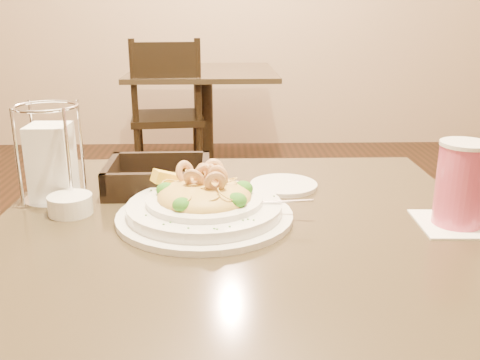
{
  "coord_description": "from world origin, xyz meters",
  "views": [
    {
      "loc": [
        -0.02,
        -0.89,
        1.09
      ],
      "look_at": [
        0.0,
        0.02,
        0.8
      ],
      "focal_mm": 40.0,
      "sensor_mm": 36.0,
      "label": 1
    }
  ],
  "objects_px": {
    "pasta_bowl": "(204,204)",
    "background_table": "(203,106)",
    "dining_chair_far": "(167,112)",
    "side_plate": "(284,185)",
    "main_table": "(240,334)",
    "bread_basket": "(159,179)",
    "butter_ramekin": "(70,205)",
    "drink_glass": "(461,185)",
    "napkin_caddy": "(52,160)"
  },
  "relations": [
    {
      "from": "pasta_bowl",
      "to": "background_table",
      "type": "bearing_deg",
      "value": 92.34
    },
    {
      "from": "dining_chair_far",
      "to": "side_plate",
      "type": "height_order",
      "value": "dining_chair_far"
    },
    {
      "from": "main_table",
      "to": "bread_basket",
      "type": "bearing_deg",
      "value": 128.8
    },
    {
      "from": "bread_basket",
      "to": "butter_ramekin",
      "type": "bearing_deg",
      "value": -136.63
    },
    {
      "from": "dining_chair_far",
      "to": "drink_glass",
      "type": "xyz_separation_m",
      "value": [
        0.76,
        -2.29,
        0.29
      ]
    },
    {
      "from": "butter_ramekin",
      "to": "napkin_caddy",
      "type": "bearing_deg",
      "value": 123.64
    },
    {
      "from": "background_table",
      "to": "butter_ramekin",
      "type": "xyz_separation_m",
      "value": [
        -0.15,
        -2.47,
        0.24
      ]
    },
    {
      "from": "bread_basket",
      "to": "drink_glass",
      "type": "bearing_deg",
      "value": -21.22
    },
    {
      "from": "dining_chair_far",
      "to": "side_plate",
      "type": "relative_size",
      "value": 6.38
    },
    {
      "from": "bread_basket",
      "to": "butter_ramekin",
      "type": "distance_m",
      "value": 0.21
    },
    {
      "from": "background_table",
      "to": "side_plate",
      "type": "height_order",
      "value": "side_plate"
    },
    {
      "from": "main_table",
      "to": "side_plate",
      "type": "relative_size",
      "value": 6.18
    },
    {
      "from": "bread_basket",
      "to": "napkin_caddy",
      "type": "distance_m",
      "value": 0.22
    },
    {
      "from": "pasta_bowl",
      "to": "bread_basket",
      "type": "distance_m",
      "value": 0.21
    },
    {
      "from": "main_table",
      "to": "dining_chair_far",
      "type": "height_order",
      "value": "dining_chair_far"
    },
    {
      "from": "napkin_caddy",
      "to": "side_plate",
      "type": "bearing_deg",
      "value": 8.2
    },
    {
      "from": "background_table",
      "to": "butter_ramekin",
      "type": "bearing_deg",
      "value": -93.54
    },
    {
      "from": "drink_glass",
      "to": "butter_ramekin",
      "type": "relative_size",
      "value": 1.85
    },
    {
      "from": "pasta_bowl",
      "to": "side_plate",
      "type": "height_order",
      "value": "pasta_bowl"
    },
    {
      "from": "pasta_bowl",
      "to": "dining_chair_far",
      "type": "bearing_deg",
      "value": 97.81
    },
    {
      "from": "background_table",
      "to": "side_plate",
      "type": "relative_size",
      "value": 6.28
    },
    {
      "from": "butter_ramekin",
      "to": "pasta_bowl",
      "type": "bearing_deg",
      "value": -7.75
    },
    {
      "from": "drink_glass",
      "to": "side_plate",
      "type": "relative_size",
      "value": 1.05
    },
    {
      "from": "pasta_bowl",
      "to": "drink_glass",
      "type": "distance_m",
      "value": 0.46
    },
    {
      "from": "napkin_caddy",
      "to": "side_plate",
      "type": "height_order",
      "value": "napkin_caddy"
    },
    {
      "from": "side_plate",
      "to": "butter_ramekin",
      "type": "xyz_separation_m",
      "value": [
        -0.42,
        -0.15,
        0.01
      ]
    },
    {
      "from": "napkin_caddy",
      "to": "side_plate",
      "type": "distance_m",
      "value": 0.48
    },
    {
      "from": "dining_chair_far",
      "to": "napkin_caddy",
      "type": "bearing_deg",
      "value": 83.49
    },
    {
      "from": "napkin_caddy",
      "to": "main_table",
      "type": "bearing_deg",
      "value": -21.56
    },
    {
      "from": "drink_glass",
      "to": "bread_basket",
      "type": "relative_size",
      "value": 0.7
    },
    {
      "from": "main_table",
      "to": "napkin_caddy",
      "type": "relative_size",
      "value": 4.57
    },
    {
      "from": "dining_chair_far",
      "to": "side_plate",
      "type": "bearing_deg",
      "value": 96.35
    },
    {
      "from": "pasta_bowl",
      "to": "side_plate",
      "type": "xyz_separation_m",
      "value": [
        0.17,
        0.18,
        -0.03
      ]
    },
    {
      "from": "background_table",
      "to": "dining_chair_far",
      "type": "distance_m",
      "value": 0.33
    },
    {
      "from": "main_table",
      "to": "side_plate",
      "type": "height_order",
      "value": "side_plate"
    },
    {
      "from": "background_table",
      "to": "butter_ramekin",
      "type": "distance_m",
      "value": 2.48
    },
    {
      "from": "main_table",
      "to": "pasta_bowl",
      "type": "relative_size",
      "value": 2.5
    },
    {
      "from": "pasta_bowl",
      "to": "butter_ramekin",
      "type": "height_order",
      "value": "pasta_bowl"
    },
    {
      "from": "butter_ramekin",
      "to": "side_plate",
      "type": "bearing_deg",
      "value": 19.13
    },
    {
      "from": "main_table",
      "to": "drink_glass",
      "type": "bearing_deg",
      "value": -0.84
    },
    {
      "from": "dining_chair_far",
      "to": "pasta_bowl",
      "type": "distance_m",
      "value": 2.28
    },
    {
      "from": "side_plate",
      "to": "butter_ramekin",
      "type": "relative_size",
      "value": 1.76
    },
    {
      "from": "main_table",
      "to": "side_plate",
      "type": "xyz_separation_m",
      "value": [
        0.1,
        0.21,
        0.23
      ]
    },
    {
      "from": "background_table",
      "to": "napkin_caddy",
      "type": "xyz_separation_m",
      "value": [
        -0.2,
        -2.39,
        0.31
      ]
    },
    {
      "from": "drink_glass",
      "to": "butter_ramekin",
      "type": "distance_m",
      "value": 0.71
    },
    {
      "from": "bread_basket",
      "to": "napkin_caddy",
      "type": "relative_size",
      "value": 1.12
    },
    {
      "from": "dining_chair_far",
      "to": "drink_glass",
      "type": "relative_size",
      "value": 6.07
    },
    {
      "from": "side_plate",
      "to": "background_table",
      "type": "bearing_deg",
      "value": 96.58
    },
    {
      "from": "side_plate",
      "to": "butter_ramekin",
      "type": "distance_m",
      "value": 0.45
    },
    {
      "from": "dining_chair_far",
      "to": "bread_basket",
      "type": "relative_size",
      "value": 4.22
    }
  ]
}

